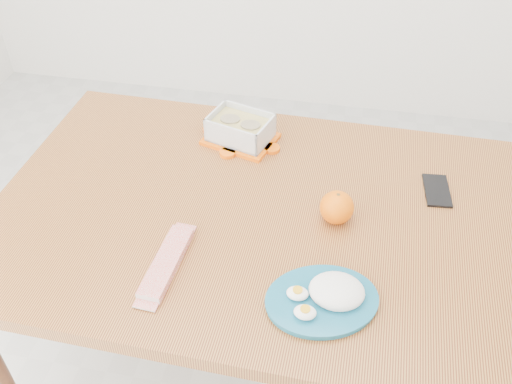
% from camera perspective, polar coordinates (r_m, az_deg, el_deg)
% --- Properties ---
extents(ground, '(3.50, 3.50, 0.00)m').
position_cam_1_polar(ground, '(2.06, -3.26, -17.02)').
color(ground, '#B7B7B2').
rests_on(ground, ground).
extents(dining_table, '(1.38, 0.94, 0.75)m').
position_cam_1_polar(dining_table, '(1.52, 0.00, -4.13)').
color(dining_table, '#AF7231').
rests_on(dining_table, ground).
extents(food_container, '(0.23, 0.20, 0.08)m').
position_cam_1_polar(food_container, '(1.67, -1.58, 6.30)').
color(food_container, '#F86107').
rests_on(food_container, dining_table).
extents(orange_fruit, '(0.08, 0.08, 0.08)m').
position_cam_1_polar(orange_fruit, '(1.42, 8.08, -1.54)').
color(orange_fruit, orange).
rests_on(orange_fruit, dining_table).
extents(rice_plate, '(0.31, 0.31, 0.07)m').
position_cam_1_polar(rice_plate, '(1.25, 7.09, -10.27)').
color(rice_plate, '#165F7C').
rests_on(rice_plate, dining_table).
extents(candy_bar, '(0.07, 0.22, 0.02)m').
position_cam_1_polar(candy_bar, '(1.33, -8.93, -6.97)').
color(candy_bar, red).
rests_on(candy_bar, dining_table).
extents(smartphone, '(0.08, 0.13, 0.01)m').
position_cam_1_polar(smartphone, '(1.59, 17.64, 0.15)').
color(smartphone, black).
rests_on(smartphone, dining_table).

